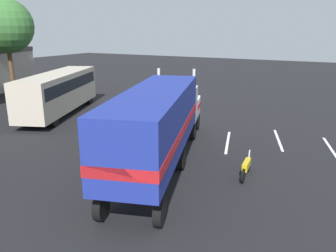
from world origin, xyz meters
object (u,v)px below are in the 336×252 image
parked_bus (59,90)px  person_bystander (95,155)px  tree_left (6,26)px  semi_truck (160,119)px  motorcycle (246,167)px

parked_bus → person_bystander: bearing=-127.8°
person_bystander → tree_left: 24.37m
semi_truck → tree_left: bearing=67.6°
person_bystander → tree_left: (11.61, 20.51, 6.22)m
motorcycle → tree_left: 29.27m
person_bystander → tree_left: tree_left is taller
semi_truck → parked_bus: bearing=65.3°
motorcycle → tree_left: size_ratio=0.21×
tree_left → semi_truck: bearing=-112.4°
semi_truck → motorcycle: bearing=-78.9°
motorcycle → tree_left: bearing=72.4°
semi_truck → tree_left: 25.23m
semi_truck → tree_left: (9.44, 22.95, 4.59)m
person_bystander → tree_left: size_ratio=0.17×
parked_bus → tree_left: bearing=70.7°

